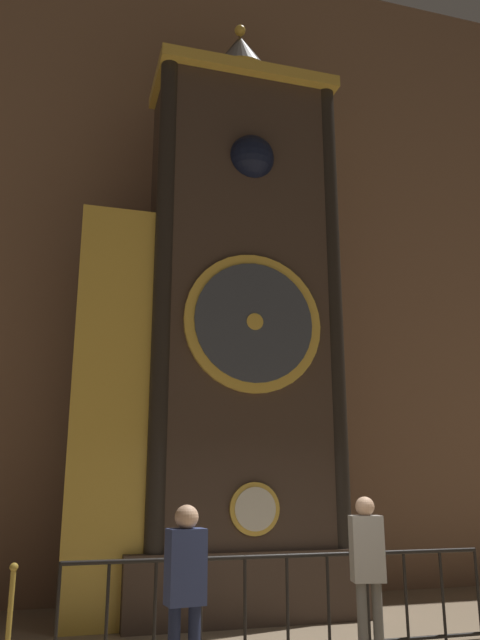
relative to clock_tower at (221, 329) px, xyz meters
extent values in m
cube|color=#846047|center=(0.30, 1.49, 2.05)|extent=(24.00, 0.30, 12.42)
cube|color=#423328|center=(0.32, 0.03, -3.69)|extent=(3.49, 1.61, 0.93)
cube|color=#423328|center=(0.32, 0.03, 0.55)|extent=(2.79, 1.40, 7.56)
cube|color=gold|center=(0.32, -0.08, 4.23)|extent=(3.02, 1.54, 0.20)
cylinder|color=gold|center=(0.32, -0.70, -2.68)|extent=(0.71, 0.05, 0.71)
cylinder|color=silver|center=(0.32, -0.73, -2.68)|extent=(0.58, 0.03, 0.58)
cylinder|color=gold|center=(0.32, -0.70, -0.05)|extent=(2.09, 0.07, 2.09)
cylinder|color=#3D424C|center=(0.32, -0.75, -0.05)|extent=(1.80, 0.04, 1.80)
cylinder|color=gold|center=(0.32, -0.77, -0.05)|extent=(0.25, 0.03, 0.25)
cube|color=black|center=(0.32, -0.18, 2.67)|extent=(0.92, 0.42, 0.92)
sphere|color=black|center=(0.32, -0.61, 2.67)|extent=(0.74, 0.74, 0.74)
cylinder|color=black|center=(-1.02, -0.59, 0.55)|extent=(0.28, 0.28, 7.56)
cylinder|color=black|center=(1.66, -0.59, 0.55)|extent=(0.28, 0.28, 7.56)
cylinder|color=gold|center=(0.32, 0.03, 4.48)|extent=(1.10, 1.10, 0.30)
cone|color=black|center=(0.32, 0.03, 5.05)|extent=(1.05, 1.05, 0.83)
sphere|color=gold|center=(0.32, 0.03, 5.58)|extent=(0.20, 0.20, 0.20)
cube|color=#4C3828|center=(-1.66, 0.08, -1.29)|extent=(1.06, 1.19, 5.74)
cube|color=gold|center=(-1.66, -0.53, -1.29)|extent=(1.11, 0.06, 5.74)
cylinder|color=black|center=(-2.21, -2.06, -3.64)|extent=(0.04, 0.04, 1.04)
cylinder|color=black|center=(-1.71, -2.06, -3.64)|extent=(0.04, 0.04, 1.04)
cylinder|color=black|center=(-1.22, -2.06, -3.64)|extent=(0.04, 0.04, 1.04)
cylinder|color=black|center=(-0.72, -2.06, -3.64)|extent=(0.04, 0.04, 1.04)
cylinder|color=black|center=(-0.22, -2.06, -3.64)|extent=(0.04, 0.04, 1.04)
cylinder|color=black|center=(0.28, -2.06, -3.64)|extent=(0.04, 0.04, 1.04)
cylinder|color=black|center=(0.77, -2.06, -3.64)|extent=(0.04, 0.04, 1.04)
cylinder|color=black|center=(1.27, -2.06, -3.64)|extent=(0.04, 0.04, 1.04)
cylinder|color=black|center=(1.77, -2.06, -3.64)|extent=(0.04, 0.04, 1.04)
cylinder|color=black|center=(2.27, -2.06, -3.64)|extent=(0.04, 0.04, 1.04)
cylinder|color=black|center=(2.77, -2.06, -3.64)|extent=(0.04, 0.04, 1.04)
cylinder|color=black|center=(0.28, -2.06, -3.14)|extent=(4.98, 0.05, 0.05)
cube|color=navy|center=(-1.14, -3.31, -3.05)|extent=(0.36, 0.26, 0.65)
sphere|color=tan|center=(-1.14, -3.31, -2.63)|extent=(0.22, 0.22, 0.22)
cylinder|color=#58554F|center=(0.87, -2.70, -3.76)|extent=(0.11, 0.11, 0.80)
cylinder|color=#58554F|center=(1.05, -2.70, -3.76)|extent=(0.11, 0.11, 0.80)
cube|color=gray|center=(0.96, -2.70, -3.02)|extent=(0.38, 0.29, 0.68)
sphere|color=tan|center=(0.96, -2.70, -2.58)|extent=(0.21, 0.21, 0.21)
cylinder|color=#B28E33|center=(-2.68, -1.81, -3.69)|extent=(0.06, 0.06, 0.93)
sphere|color=#B28E33|center=(-2.68, -1.81, -3.19)|extent=(0.09, 0.09, 0.09)
camera|label=1|loc=(-2.32, -9.18, -2.32)|focal=35.00mm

